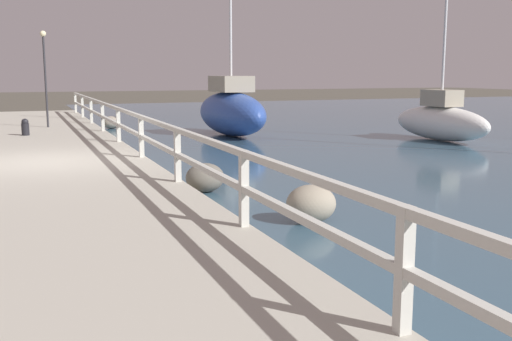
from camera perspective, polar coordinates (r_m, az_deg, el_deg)
ground_plane at (r=13.28m, az=-19.19°, el=-0.61°), size 120.00×120.00×0.00m
dock_walkway at (r=13.25m, az=-19.23°, el=0.09°), size 4.16×36.00×0.32m
railing at (r=13.37m, az=-10.90°, el=3.98°), size 0.10×32.50×0.93m
boulder_far_strip at (r=10.99m, az=-4.88°, el=-0.68°), size 0.71×0.64×0.53m
boulder_upstream at (r=8.76m, az=5.27°, el=-3.17°), size 0.74×0.67×0.56m
boulder_downstream at (r=24.18m, az=-13.62°, el=4.48°), size 0.65×0.59×0.49m
mooring_bollard at (r=19.06m, az=-21.12°, el=3.88°), size 0.22×0.22×0.50m
dock_lamp at (r=21.64m, az=-19.48°, el=9.45°), size 0.20×0.20×3.23m
sailboat_blue at (r=20.83m, az=-2.38°, el=5.69°), size 1.79×4.80×7.58m
sailboat_white at (r=20.23m, az=17.17°, el=4.57°), size 1.28×4.20×5.67m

